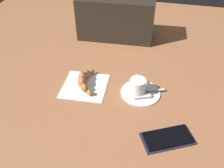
% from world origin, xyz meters
% --- Properties ---
extents(ground_plane, '(1.80, 1.80, 0.00)m').
position_xyz_m(ground_plane, '(0.00, 0.00, 0.00)').
color(ground_plane, '#985F3C').
extents(saucer, '(0.14, 0.14, 0.01)m').
position_xyz_m(saucer, '(-0.09, -0.01, 0.00)').
color(saucer, silver).
rests_on(saucer, ground).
extents(espresso_cup, '(0.06, 0.08, 0.05)m').
position_xyz_m(espresso_cup, '(-0.08, -0.01, 0.04)').
color(espresso_cup, silver).
rests_on(espresso_cup, saucer).
extents(teaspoon, '(0.12, 0.05, 0.01)m').
position_xyz_m(teaspoon, '(-0.09, -0.01, 0.01)').
color(teaspoon, silver).
rests_on(teaspoon, saucer).
extents(sugar_packet, '(0.06, 0.04, 0.01)m').
position_xyz_m(sugar_packet, '(-0.10, 0.02, 0.01)').
color(sugar_packet, white).
rests_on(sugar_packet, saucer).
extents(napkin, '(0.17, 0.17, 0.00)m').
position_xyz_m(napkin, '(0.12, 0.00, 0.00)').
color(napkin, white).
rests_on(napkin, ground).
extents(croissant, '(0.08, 0.14, 0.04)m').
position_xyz_m(croissant, '(0.12, -0.01, 0.02)').
color(croissant, '#A05B36').
rests_on(croissant, napkin).
extents(cell_phone, '(0.16, 0.13, 0.01)m').
position_xyz_m(cell_phone, '(-0.19, 0.17, 0.00)').
color(cell_phone, '#1D1F31').
rests_on(cell_phone, ground).
extents(laptop_bag, '(0.35, 0.15, 0.19)m').
position_xyz_m(laptop_bag, '(0.09, -0.38, 0.09)').
color(laptop_bag, black).
rests_on(laptop_bag, ground).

